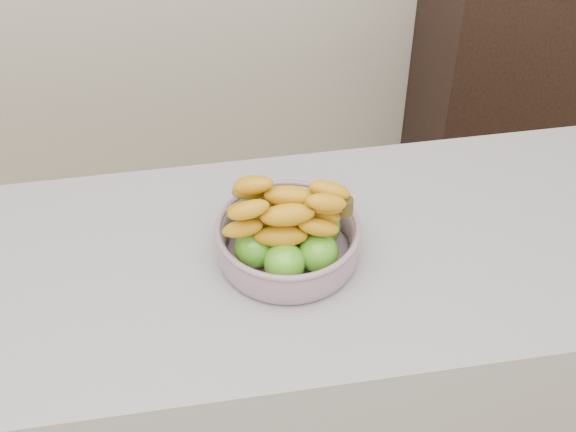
{
  "coord_description": "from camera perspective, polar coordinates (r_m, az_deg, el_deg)",
  "views": [
    {
      "loc": [
        0.06,
        -0.37,
        1.95
      ],
      "look_at": [
        0.23,
        0.67,
        1.0
      ],
      "focal_mm": 50.0,
      "sensor_mm": 36.0,
      "label": 1
    }
  ],
  "objects": [
    {
      "name": "cabinet",
      "position": [
        2.83,
        15.03,
        9.09
      ],
      "size": [
        0.54,
        0.43,
        0.95
      ],
      "primitive_type": "cube",
      "rotation": [
        0.0,
        0.0,
        -0.02
      ],
      "color": "black",
      "rests_on": "ground"
    },
    {
      "name": "counter",
      "position": [
        1.83,
        -7.37,
        -13.72
      ],
      "size": [
        2.0,
        0.6,
        0.9
      ],
      "primitive_type": "cube",
      "color": "#96979D",
      "rests_on": "ground"
    },
    {
      "name": "fruit_bowl",
      "position": [
        1.45,
        -0.01,
        -1.38
      ],
      "size": [
        0.27,
        0.27,
        0.17
      ],
      "rotation": [
        0.0,
        0.0,
        -0.26
      ],
      "color": "#A5ADC6",
      "rests_on": "counter"
    },
    {
      "name": "room_shell",
      "position": [
        0.45,
        -15.39,
        8.19
      ],
      "size": [
        4.05,
        4.05,
        2.73
      ],
      "color": "silver",
      "rests_on": "ground"
    }
  ]
}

